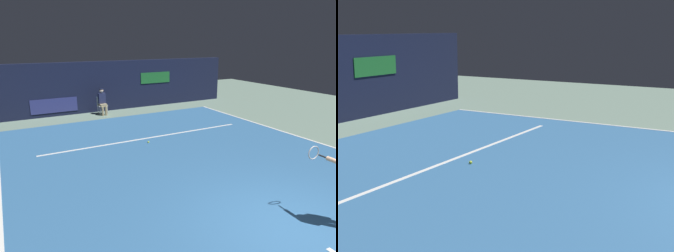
# 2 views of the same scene
# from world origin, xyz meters

# --- Properties ---
(ground_plane) EXTENTS (30.25, 30.25, 0.00)m
(ground_plane) POSITION_xyz_m (0.00, 4.72, 0.00)
(ground_plane) COLOR slate
(court_surface) EXTENTS (10.42, 11.43, 0.01)m
(court_surface) POSITION_xyz_m (0.00, 4.72, 0.01)
(court_surface) COLOR #336699
(court_surface) RESTS_ON ground
(line_sideline_left) EXTENTS (0.10, 11.43, 0.01)m
(line_sideline_left) POSITION_xyz_m (5.16, 4.72, 0.01)
(line_sideline_left) COLOR white
(line_sideline_left) RESTS_ON court_surface
(line_service) EXTENTS (8.13, 0.10, 0.01)m
(line_service) POSITION_xyz_m (0.00, 6.72, 0.01)
(line_service) COLOR white
(line_service) RESTS_ON court_surface
(back_wall) EXTENTS (14.79, 0.33, 2.60)m
(back_wall) POSITION_xyz_m (-0.00, 12.26, 1.30)
(back_wall) COLOR #141933
(back_wall) RESTS_ON ground
(line_judge_on_chair) EXTENTS (0.45, 0.54, 1.32)m
(line_judge_on_chair) POSITION_xyz_m (-0.40, 11.37, 0.69)
(line_judge_on_chair) COLOR white
(line_judge_on_chair) RESTS_ON ground
(tennis_ball) EXTENTS (0.07, 0.07, 0.07)m
(tennis_ball) POSITION_xyz_m (-0.31, 6.19, 0.05)
(tennis_ball) COLOR #CCE033
(tennis_ball) RESTS_ON court_surface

